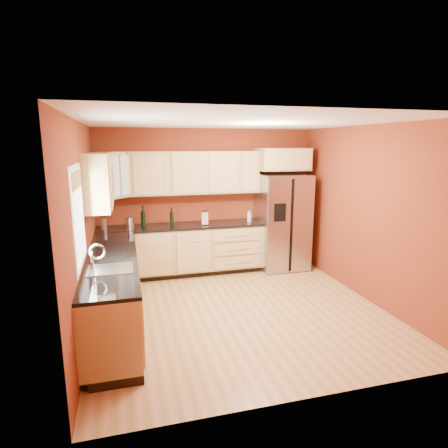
{
  "coord_description": "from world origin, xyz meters",
  "views": [
    {
      "loc": [
        -1.49,
        -4.76,
        2.31
      ],
      "look_at": [
        0.03,
        0.9,
        1.07
      ],
      "focal_mm": 30.0,
      "sensor_mm": 36.0,
      "label": 1
    }
  ],
  "objects_px": {
    "refrigerator": "(282,222)",
    "canister_left": "(104,224)",
    "knife_block": "(205,219)",
    "soap_dispenser": "(249,216)",
    "wine_bottle_a": "(143,216)"
  },
  "relations": [
    {
      "from": "refrigerator",
      "to": "wine_bottle_a",
      "type": "xyz_separation_m",
      "value": [
        -2.55,
        0.12,
        0.22
      ]
    },
    {
      "from": "knife_block",
      "to": "refrigerator",
      "type": "bearing_deg",
      "value": 8.36
    },
    {
      "from": "refrigerator",
      "to": "canister_left",
      "type": "height_order",
      "value": "refrigerator"
    },
    {
      "from": "knife_block",
      "to": "soap_dispenser",
      "type": "height_order",
      "value": "knife_block"
    },
    {
      "from": "refrigerator",
      "to": "knife_block",
      "type": "height_order",
      "value": "refrigerator"
    },
    {
      "from": "wine_bottle_a",
      "to": "soap_dispenser",
      "type": "relative_size",
      "value": 1.79
    },
    {
      "from": "wine_bottle_a",
      "to": "soap_dispenser",
      "type": "height_order",
      "value": "wine_bottle_a"
    },
    {
      "from": "wine_bottle_a",
      "to": "canister_left",
      "type": "bearing_deg",
      "value": -178.14
    },
    {
      "from": "canister_left",
      "to": "wine_bottle_a",
      "type": "relative_size",
      "value": 0.48
    },
    {
      "from": "wine_bottle_a",
      "to": "knife_block",
      "type": "bearing_deg",
      "value": -6.77
    },
    {
      "from": "wine_bottle_a",
      "to": "refrigerator",
      "type": "bearing_deg",
      "value": -2.63
    },
    {
      "from": "canister_left",
      "to": "soap_dispenser",
      "type": "bearing_deg",
      "value": -1.72
    },
    {
      "from": "canister_left",
      "to": "soap_dispenser",
      "type": "height_order",
      "value": "soap_dispenser"
    },
    {
      "from": "refrigerator",
      "to": "canister_left",
      "type": "relative_size",
      "value": 9.88
    },
    {
      "from": "refrigerator",
      "to": "canister_left",
      "type": "distance_m",
      "value": 3.2
    }
  ]
}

